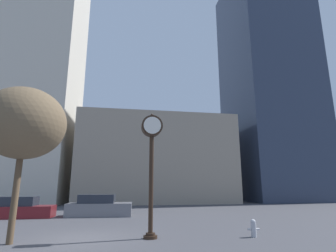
{
  "coord_description": "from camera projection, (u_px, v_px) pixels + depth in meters",
  "views": [
    {
      "loc": [
        1.61,
        -11.62,
        2.08
      ],
      "look_at": [
        5.44,
        10.8,
        7.28
      ],
      "focal_mm": 28.0,
      "sensor_mm": 36.0,
      "label": 1
    }
  ],
  "objects": [
    {
      "name": "bare_tree",
      "position": [
        24.0,
        124.0,
        10.52
      ],
      "size": [
        3.22,
        3.22,
        5.99
      ],
      "color": "brown",
      "rests_on": "ground_plane"
    },
    {
      "name": "building_storefront_row",
      "position": [
        155.0,
        161.0,
        35.66
      ],
      "size": [
        19.32,
        12.0,
        10.81
      ],
      "color": "gray",
      "rests_on": "ground_plane"
    },
    {
      "name": "ground_plane",
      "position": [
        79.0,
        239.0,
        10.43
      ],
      "size": [
        200.0,
        200.0,
        0.0
      ],
      "primitive_type": "plane",
      "color": "#424247"
    },
    {
      "name": "building_glass_modern",
      "position": [
        268.0,
        83.0,
        41.39
      ],
      "size": [
        11.45,
        12.0,
        35.81
      ],
      "color": "#2D384C",
      "rests_on": "ground_plane"
    },
    {
      "name": "car_maroon",
      "position": [
        19.0,
        209.0,
        17.44
      ],
      "size": [
        4.27,
        1.77,
        1.38
      ],
      "rotation": [
        0.0,
        0.0,
        0.01
      ],
      "color": "maroon",
      "rests_on": "ground_plane"
    },
    {
      "name": "car_grey",
      "position": [
        99.0,
        207.0,
        18.49
      ],
      "size": [
        4.52,
        2.19,
        1.48
      ],
      "rotation": [
        0.0,
        0.0,
        -0.06
      ],
      "color": "slate",
      "rests_on": "ground_plane"
    },
    {
      "name": "street_clock",
      "position": [
        152.0,
        149.0,
        11.36
      ],
      "size": [
        0.93,
        0.57,
        5.23
      ],
      "color": "black",
      "rests_on": "ground_plane"
    },
    {
      "name": "fire_hydrant_near",
      "position": [
        253.0,
        228.0,
        10.93
      ],
      "size": [
        0.52,
        0.23,
        0.71
      ],
      "color": "#B7B7BC",
      "rests_on": "ground_plane"
    },
    {
      "name": "building_tall_tower",
      "position": [
        40.0,
        59.0,
        36.08
      ],
      "size": [
        10.23,
        12.0,
        38.2
      ],
      "color": "beige",
      "rests_on": "ground_plane"
    }
  ]
}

